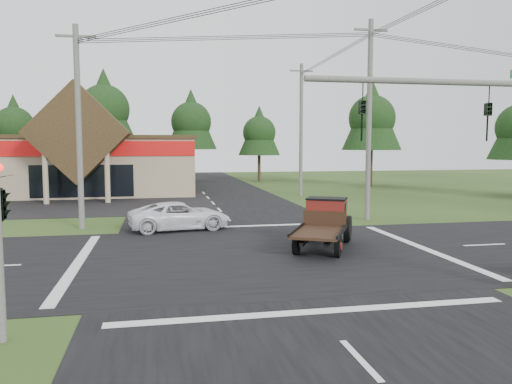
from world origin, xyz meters
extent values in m
plane|color=#254117|center=(0.00, 0.00, 0.00)|extent=(120.00, 120.00, 0.00)
cube|color=black|center=(0.00, 0.00, 0.01)|extent=(12.00, 120.00, 0.02)
cube|color=black|center=(0.00, 0.00, 0.01)|extent=(120.00, 12.00, 0.02)
cube|color=black|center=(-14.00, 19.00, 0.01)|extent=(28.00, 14.00, 0.02)
cube|color=tan|center=(-16.00, 30.00, 2.50)|extent=(30.00, 15.00, 5.00)
cube|color=#332515|center=(-16.00, 30.00, 5.05)|extent=(30.40, 15.40, 0.30)
cube|color=#AE0E0D|center=(-16.00, 22.45, 4.10)|extent=(30.00, 0.12, 1.20)
cube|color=#332515|center=(-10.00, 21.50, 5.30)|extent=(7.78, 4.00, 7.78)
cylinder|color=tan|center=(-12.20, 19.80, 2.00)|extent=(0.40, 0.40, 4.00)
cylinder|color=tan|center=(-7.80, 19.80, 2.00)|extent=(0.40, 0.40, 4.00)
cube|color=black|center=(-10.00, 22.48, 1.50)|extent=(8.00, 0.08, 2.60)
cylinder|color=#595651|center=(3.50, -7.50, 6.00)|extent=(8.00, 0.16, 0.16)
imported|color=black|center=(4.50, -7.50, 5.00)|extent=(0.16, 0.20, 1.00)
imported|color=black|center=(1.00, -7.50, 5.00)|extent=(0.16, 0.20, 1.00)
cylinder|color=#595651|center=(-8.00, 8.00, 5.25)|extent=(0.30, 0.30, 10.50)
cube|color=#595651|center=(-8.00, 8.00, 9.90)|extent=(2.00, 0.12, 0.12)
cylinder|color=#595651|center=(8.00, 8.00, 5.75)|extent=(0.30, 0.30, 11.50)
cube|color=#595651|center=(8.00, 8.00, 10.90)|extent=(2.00, 0.12, 0.12)
cylinder|color=#595651|center=(8.00, 22.00, 5.60)|extent=(0.30, 0.30, 11.20)
cube|color=#595651|center=(8.00, 22.00, 10.60)|extent=(2.00, 0.12, 0.12)
cylinder|color=#332316|center=(-20.00, 42.00, 1.75)|extent=(0.36, 0.36, 3.50)
cone|color=black|center=(-20.00, 42.00, 6.80)|extent=(5.60, 5.60, 6.60)
sphere|color=black|center=(-20.00, 42.00, 6.50)|extent=(4.40, 4.40, 4.40)
cylinder|color=#332316|center=(-10.00, 41.00, 2.27)|extent=(0.36, 0.36, 4.55)
cone|color=black|center=(-10.00, 41.00, 8.84)|extent=(7.28, 7.28, 8.58)
sphere|color=black|center=(-10.00, 41.00, 8.45)|extent=(5.72, 5.72, 5.72)
cylinder|color=#332316|center=(0.00, 42.00, 1.92)|extent=(0.36, 0.36, 3.85)
cone|color=black|center=(0.00, 42.00, 7.48)|extent=(6.16, 6.16, 7.26)
sphere|color=black|center=(0.00, 42.00, 7.15)|extent=(4.84, 4.84, 4.84)
cylinder|color=#332316|center=(8.00, 40.00, 1.57)|extent=(0.36, 0.36, 3.15)
cone|color=black|center=(8.00, 40.00, 6.12)|extent=(5.04, 5.04, 5.94)
sphere|color=black|center=(8.00, 40.00, 5.85)|extent=(3.96, 3.96, 3.96)
cylinder|color=#332316|center=(18.00, 30.00, 1.92)|extent=(0.36, 0.36, 3.85)
cone|color=black|center=(18.00, 30.00, 7.48)|extent=(6.16, 6.16, 7.26)
sphere|color=black|center=(18.00, 30.00, 7.15)|extent=(4.84, 4.84, 4.84)
imported|color=white|center=(-2.95, 6.71, 0.72)|extent=(5.54, 3.26, 1.45)
camera|label=1|loc=(-3.98, -19.23, 4.41)|focal=35.00mm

